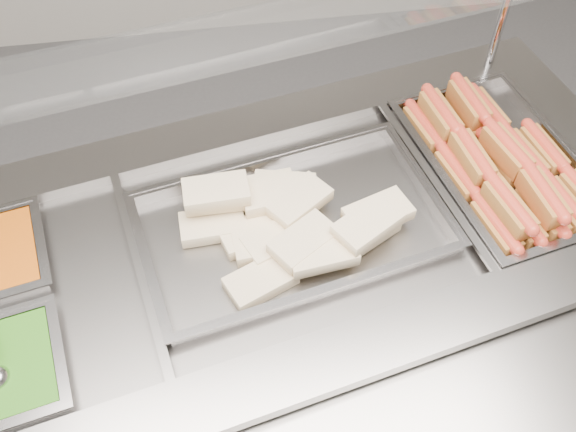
{
  "coord_description": "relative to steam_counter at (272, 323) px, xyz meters",
  "views": [
    {
      "loc": [
        -0.22,
        -0.51,
        2.11
      ],
      "look_at": [
        -0.08,
        0.41,
        0.94
      ],
      "focal_mm": 40.0,
      "sensor_mm": 36.0,
      "label": 1
    }
  ],
  "objects": [
    {
      "name": "steam_counter",
      "position": [
        0.0,
        0.0,
        0.0
      ],
      "size": [
        2.05,
        1.23,
        0.92
      ],
      "color": "slate",
      "rests_on": "ground"
    },
    {
      "name": "sneeze_guard",
      "position": [
        -0.05,
        0.22,
        0.83
      ],
      "size": [
        1.71,
        0.64,
        0.45
      ],
      "color": "#BABABF",
      "rests_on": "steam_counter"
    },
    {
      "name": "pan_hotdogs",
      "position": [
        0.62,
        0.13,
        0.42
      ],
      "size": [
        0.46,
        0.62,
        0.1
      ],
      "color": "gray",
      "rests_on": "steam_counter"
    },
    {
      "name": "pan_wraps",
      "position": [
        0.06,
        0.01,
        0.43
      ],
      "size": [
        0.76,
        0.54,
        0.07
      ],
      "color": "gray",
      "rests_on": "steam_counter"
    },
    {
      "name": "hotdogs_in_buns",
      "position": [
        0.6,
        0.12,
        0.46
      ],
      "size": [
        0.41,
        0.56,
        0.12
      ],
      "color": "#9A4D20",
      "rests_on": "pan_hotdogs"
    },
    {
      "name": "tortilla_wraps",
      "position": [
        0.04,
        0.01,
        0.47
      ],
      "size": [
        0.55,
        0.39,
        0.1
      ],
      "color": "beige",
      "rests_on": "pan_wraps"
    }
  ]
}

